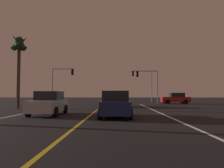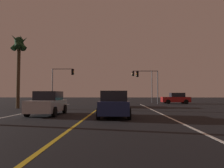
{
  "view_description": "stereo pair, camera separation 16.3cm",
  "coord_description": "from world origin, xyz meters",
  "px_view_note": "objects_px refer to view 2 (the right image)",
  "views": [
    {
      "loc": [
        1.88,
        1.42,
        1.49
      ],
      "look_at": [
        1.21,
        30.54,
        2.85
      ],
      "focal_mm": 34.88,
      "sensor_mm": 36.0,
      "label": 1
    },
    {
      "loc": [
        2.04,
        1.42,
        1.49
      ],
      "look_at": [
        1.21,
        30.54,
        2.85
      ],
      "focal_mm": 34.88,
      "sensor_mm": 36.0,
      "label": 2
    }
  ],
  "objects_px": {
    "traffic_light_near_right": "(147,79)",
    "traffic_light_far_right": "(142,79)",
    "palm_tree_left_mid": "(19,49)",
    "car_lead_same_lane": "(114,105)",
    "car_crossing_side": "(176,98)",
    "car_oncoming": "(48,103)",
    "car_ahead_far": "(115,100)",
    "traffic_light_near_left": "(63,78)"
  },
  "relations": [
    {
      "from": "traffic_light_near_right",
      "to": "traffic_light_far_right",
      "type": "bearing_deg",
      "value": -89.37
    },
    {
      "from": "car_lead_same_lane",
      "to": "palm_tree_left_mid",
      "type": "height_order",
      "value": "palm_tree_left_mid"
    },
    {
      "from": "car_oncoming",
      "to": "car_ahead_far",
      "type": "bearing_deg",
      "value": 155.18
    },
    {
      "from": "car_ahead_far",
      "to": "traffic_light_far_right",
      "type": "xyz_separation_m",
      "value": [
        4.67,
        12.64,
        3.37
      ]
    },
    {
      "from": "traffic_light_near_right",
      "to": "traffic_light_near_left",
      "type": "bearing_deg",
      "value": -0.0
    },
    {
      "from": "car_oncoming",
      "to": "car_lead_same_lane",
      "type": "distance_m",
      "value": 5.02
    },
    {
      "from": "car_oncoming",
      "to": "car_lead_same_lane",
      "type": "height_order",
      "value": "same"
    },
    {
      "from": "palm_tree_left_mid",
      "to": "traffic_light_near_right",
      "type": "bearing_deg",
      "value": 34.43
    },
    {
      "from": "car_lead_same_lane",
      "to": "palm_tree_left_mid",
      "type": "relative_size",
      "value": 0.54
    },
    {
      "from": "car_lead_same_lane",
      "to": "car_crossing_side",
      "type": "bearing_deg",
      "value": -24.74
    },
    {
      "from": "car_oncoming",
      "to": "palm_tree_left_mid",
      "type": "relative_size",
      "value": 0.54
    },
    {
      "from": "car_crossing_side",
      "to": "car_oncoming",
      "type": "bearing_deg",
      "value": 52.97
    },
    {
      "from": "car_lead_same_lane",
      "to": "traffic_light_near_left",
      "type": "bearing_deg",
      "value": 23.59
    },
    {
      "from": "traffic_light_far_right",
      "to": "palm_tree_left_mid",
      "type": "xyz_separation_m",
      "value": [
        -14.81,
        -15.69,
        2.14
      ]
    },
    {
      "from": "palm_tree_left_mid",
      "to": "traffic_light_near_left",
      "type": "bearing_deg",
      "value": 78.08
    },
    {
      "from": "traffic_light_near_left",
      "to": "traffic_light_near_right",
      "type": "bearing_deg",
      "value": -0.0
    },
    {
      "from": "car_oncoming",
      "to": "traffic_light_near_left",
      "type": "bearing_deg",
      "value": -169.01
    },
    {
      "from": "traffic_light_far_right",
      "to": "traffic_light_near_left",
      "type": "bearing_deg",
      "value": 23.48
    },
    {
      "from": "traffic_light_near_right",
      "to": "car_lead_same_lane",
      "type": "bearing_deg",
      "value": 76.21
    },
    {
      "from": "car_oncoming",
      "to": "palm_tree_left_mid",
      "type": "bearing_deg",
      "value": -141.89
    },
    {
      "from": "car_crossing_side",
      "to": "traffic_light_far_right",
      "type": "relative_size",
      "value": 0.76
    },
    {
      "from": "traffic_light_near_right",
      "to": "palm_tree_left_mid",
      "type": "bearing_deg",
      "value": 34.43
    },
    {
      "from": "traffic_light_near_right",
      "to": "traffic_light_near_left",
      "type": "distance_m",
      "value": 12.72
    },
    {
      "from": "traffic_light_near_left",
      "to": "traffic_light_far_right",
      "type": "bearing_deg",
      "value": 23.48
    },
    {
      "from": "car_crossing_side",
      "to": "palm_tree_left_mid",
      "type": "xyz_separation_m",
      "value": [
        -19.56,
        -11.64,
        5.51
      ]
    },
    {
      "from": "car_crossing_side",
      "to": "car_oncoming",
      "type": "height_order",
      "value": "same"
    },
    {
      "from": "car_crossing_side",
      "to": "traffic_light_near_right",
      "type": "distance_m",
      "value": 5.72
    },
    {
      "from": "car_ahead_far",
      "to": "palm_tree_left_mid",
      "type": "bearing_deg",
      "value": 106.74
    },
    {
      "from": "traffic_light_near_left",
      "to": "traffic_light_far_right",
      "type": "relative_size",
      "value": 0.96
    },
    {
      "from": "car_crossing_side",
      "to": "traffic_light_near_right",
      "type": "relative_size",
      "value": 0.86
    },
    {
      "from": "car_crossing_side",
      "to": "traffic_light_near_left",
      "type": "relative_size",
      "value": 0.8
    },
    {
      "from": "traffic_light_far_right",
      "to": "palm_tree_left_mid",
      "type": "distance_m",
      "value": 21.69
    },
    {
      "from": "car_ahead_far",
      "to": "palm_tree_left_mid",
      "type": "height_order",
      "value": "palm_tree_left_mid"
    },
    {
      "from": "car_oncoming",
      "to": "traffic_light_near_right",
      "type": "height_order",
      "value": "traffic_light_near_right"
    },
    {
      "from": "car_crossing_side",
      "to": "car_ahead_far",
      "type": "bearing_deg",
      "value": 42.38
    },
    {
      "from": "car_lead_same_lane",
      "to": "traffic_light_far_right",
      "type": "xyz_separation_m",
      "value": [
        4.52,
        24.15,
        3.37
      ]
    },
    {
      "from": "car_lead_same_lane",
      "to": "palm_tree_left_mid",
      "type": "distance_m",
      "value": 14.42
    },
    {
      "from": "car_crossing_side",
      "to": "car_ahead_far",
      "type": "relative_size",
      "value": 1.0
    },
    {
      "from": "car_crossing_side",
      "to": "traffic_light_near_right",
      "type": "xyz_separation_m",
      "value": [
        -4.68,
        -1.45,
        2.94
      ]
    },
    {
      "from": "car_oncoming",
      "to": "car_lead_same_lane",
      "type": "relative_size",
      "value": 1.0
    },
    {
      "from": "traffic_light_near_right",
      "to": "traffic_light_far_right",
      "type": "xyz_separation_m",
      "value": [
        -0.06,
        5.5,
        0.43
      ]
    },
    {
      "from": "car_ahead_far",
      "to": "traffic_light_near_right",
      "type": "relative_size",
      "value": 0.86
    }
  ]
}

